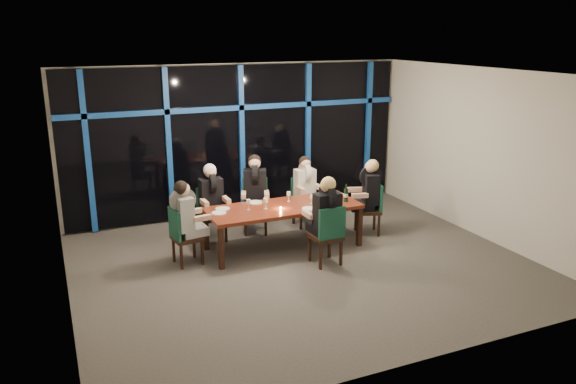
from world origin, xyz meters
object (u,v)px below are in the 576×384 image
at_px(diner_far_left, 212,192).
at_px(water_pitcher, 329,197).
at_px(chair_far_mid, 255,202).
at_px(diner_far_right, 306,181).
at_px(diner_end_left, 185,210).
at_px(diner_near_mid, 326,207).
at_px(chair_far_right, 304,198).
at_px(chair_far_left, 211,211).
at_px(wine_bottle, 346,195).
at_px(chair_near_mid, 328,233).
at_px(chair_end_right, 372,206).
at_px(diner_far_mid, 255,183).
at_px(dining_table, 283,210).
at_px(diner_end_right, 369,186).
at_px(chair_end_left, 182,233).

height_order(diner_far_left, water_pitcher, diner_far_left).
height_order(chair_far_mid, diner_far_right, diner_far_right).
xyz_separation_m(diner_end_left, diner_near_mid, (2.02, -0.88, 0.04)).
distance_m(chair_far_right, diner_end_left, 2.73).
distance_m(chair_far_left, diner_far_left, 0.39).
bearing_deg(wine_bottle, diner_near_mid, -136.98).
xyz_separation_m(chair_far_mid, chair_near_mid, (0.49, -1.96, -0.00)).
relative_size(chair_end_right, chair_near_mid, 0.96).
height_order(chair_far_right, diner_far_mid, diner_far_mid).
distance_m(dining_table, diner_end_right, 1.71).
relative_size(diner_far_left, diner_end_left, 1.01).
xyz_separation_m(chair_far_right, diner_end_left, (-2.51, -0.98, 0.39)).
height_order(chair_far_left, chair_end_left, chair_far_left).
distance_m(dining_table, chair_near_mid, 1.05).
xyz_separation_m(chair_end_right, chair_near_mid, (-1.42, -0.98, 0.02)).
relative_size(dining_table, diner_end_left, 2.84).
distance_m(diner_far_left, diner_end_right, 2.81).
bearing_deg(chair_end_right, diner_end_right, -90.00).
relative_size(diner_end_right, diner_near_mid, 0.96).
relative_size(chair_far_left, diner_end_left, 1.03).
distance_m(chair_far_mid, diner_far_left, 0.95).
height_order(chair_end_right, chair_near_mid, chair_near_mid).
height_order(diner_far_mid, water_pitcher, diner_far_mid).
bearing_deg(diner_far_left, chair_end_left, -133.67).
distance_m(chair_far_right, diner_far_mid, 1.10).
height_order(dining_table, water_pitcher, water_pitcher).
bearing_deg(chair_far_right, dining_table, -130.25).
distance_m(chair_end_left, wine_bottle, 2.87).
bearing_deg(chair_near_mid, chair_far_mid, -77.84).
bearing_deg(diner_end_left, diner_far_left, -46.11).
relative_size(chair_end_left, diner_near_mid, 0.98).
height_order(chair_near_mid, diner_end_left, diner_end_left).
relative_size(chair_end_left, wine_bottle, 3.04).
height_order(diner_far_right, water_pitcher, diner_far_right).
relative_size(chair_end_left, water_pitcher, 4.45).
xyz_separation_m(dining_table, chair_far_mid, (-0.14, 0.98, -0.13)).
height_order(chair_far_mid, chair_end_right, chair_far_mid).
bearing_deg(chair_far_right, diner_end_left, -158.02).
bearing_deg(diner_end_left, chair_far_right, -75.94).
relative_size(chair_end_left, diner_end_left, 1.03).
relative_size(diner_far_right, diner_near_mid, 0.93).
height_order(chair_end_right, wine_bottle, wine_bottle).
bearing_deg(chair_far_left, diner_end_right, -19.66).
xyz_separation_m(chair_far_mid, diner_far_left, (-0.87, -0.17, 0.35)).
relative_size(chair_far_right, diner_near_mid, 0.95).
bearing_deg(chair_far_left, chair_end_left, -130.95).
relative_size(chair_far_right, diner_far_right, 1.03).
bearing_deg(chair_end_right, dining_table, -71.36).
height_order(chair_far_right, chair_near_mid, chair_near_mid).
bearing_deg(diner_far_mid, diner_far_left, -153.82).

